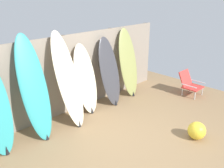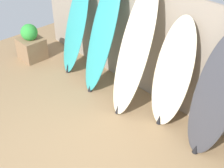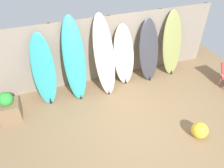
{
  "view_description": "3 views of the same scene",
  "coord_description": "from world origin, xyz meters",
  "px_view_note": "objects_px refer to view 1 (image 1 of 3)",
  "views": [
    {
      "loc": [
        -3.04,
        -2.51,
        2.73
      ],
      "look_at": [
        -0.01,
        0.52,
        1.09
      ],
      "focal_mm": 40.0,
      "sensor_mm": 36.0,
      "label": 1
    },
    {
      "loc": [
        2.39,
        -1.38,
        3.11
      ],
      "look_at": [
        -0.04,
        0.89,
        0.83
      ],
      "focal_mm": 50.0,
      "sensor_mm": 36.0,
      "label": 2
    },
    {
      "loc": [
        -1.68,
        -2.95,
        3.72
      ],
      "look_at": [
        -0.46,
        0.47,
        0.92
      ],
      "focal_mm": 35.0,
      "sensor_mm": 36.0,
      "label": 3
    }
  ],
  "objects_px": {
    "surfboard_teal_1": "(34,88)",
    "surfboard_olive_5": "(128,63)",
    "beach_chair": "(189,83)",
    "surfboard_cream_3": "(86,80)",
    "beach_ball": "(197,131)",
    "surfboard_cream_2": "(68,80)",
    "surfboard_charcoal_4": "(110,72)"
  },
  "relations": [
    {
      "from": "surfboard_teal_1",
      "to": "surfboard_olive_5",
      "type": "distance_m",
      "value": 2.78
    },
    {
      "from": "beach_chair",
      "to": "surfboard_teal_1",
      "type": "bearing_deg",
      "value": 166.4
    },
    {
      "from": "surfboard_cream_3",
      "to": "beach_ball",
      "type": "bearing_deg",
      "value": -72.9
    },
    {
      "from": "surfboard_cream_2",
      "to": "surfboard_cream_3",
      "type": "xyz_separation_m",
      "value": [
        0.59,
        0.15,
        -0.18
      ]
    },
    {
      "from": "surfboard_charcoal_4",
      "to": "surfboard_teal_1",
      "type": "bearing_deg",
      "value": -178.85
    },
    {
      "from": "surfboard_teal_1",
      "to": "surfboard_olive_5",
      "type": "xyz_separation_m",
      "value": [
        2.78,
        0.09,
        -0.1
      ]
    },
    {
      "from": "surfboard_teal_1",
      "to": "surfboard_charcoal_4",
      "type": "bearing_deg",
      "value": 1.15
    },
    {
      "from": "surfboard_charcoal_4",
      "to": "beach_ball",
      "type": "bearing_deg",
      "value": -89.03
    },
    {
      "from": "surfboard_teal_1",
      "to": "beach_chair",
      "type": "height_order",
      "value": "surfboard_teal_1"
    },
    {
      "from": "surfboard_teal_1",
      "to": "surfboard_cream_3",
      "type": "bearing_deg",
      "value": 4.32
    },
    {
      "from": "surfboard_cream_2",
      "to": "surfboard_charcoal_4",
      "type": "relative_size",
      "value": 1.18
    },
    {
      "from": "surfboard_teal_1",
      "to": "surfboard_charcoal_4",
      "type": "relative_size",
      "value": 1.19
    },
    {
      "from": "surfboard_teal_1",
      "to": "surfboard_cream_3",
      "type": "height_order",
      "value": "surfboard_teal_1"
    },
    {
      "from": "surfboard_olive_5",
      "to": "beach_ball",
      "type": "relative_size",
      "value": 5.18
    },
    {
      "from": "surfboard_cream_3",
      "to": "surfboard_olive_5",
      "type": "relative_size",
      "value": 0.89
    },
    {
      "from": "beach_chair",
      "to": "surfboard_olive_5",
      "type": "bearing_deg",
      "value": 136.53
    },
    {
      "from": "surfboard_cream_3",
      "to": "beach_chair",
      "type": "xyz_separation_m",
      "value": [
        2.63,
        -1.21,
        -0.47
      ]
    },
    {
      "from": "surfboard_cream_3",
      "to": "beach_ball",
      "type": "distance_m",
      "value": 2.6
    },
    {
      "from": "surfboard_olive_5",
      "to": "surfboard_teal_1",
      "type": "bearing_deg",
      "value": -178.09
    },
    {
      "from": "surfboard_olive_5",
      "to": "beach_chair",
      "type": "relative_size",
      "value": 2.81
    },
    {
      "from": "surfboard_cream_2",
      "to": "surfboard_charcoal_4",
      "type": "xyz_separation_m",
      "value": [
        1.3,
        0.09,
        -0.14
      ]
    },
    {
      "from": "surfboard_cream_2",
      "to": "surfboard_cream_3",
      "type": "height_order",
      "value": "surfboard_cream_2"
    },
    {
      "from": "beach_ball",
      "to": "surfboard_olive_5",
      "type": "bearing_deg",
      "value": 73.73
    },
    {
      "from": "surfboard_cream_3",
      "to": "surfboard_olive_5",
      "type": "distance_m",
      "value": 1.45
    },
    {
      "from": "beach_chair",
      "to": "surfboard_cream_3",
      "type": "bearing_deg",
      "value": 157.32
    },
    {
      "from": "surfboard_cream_2",
      "to": "surfboard_olive_5",
      "type": "relative_size",
      "value": 1.09
    },
    {
      "from": "surfboard_cream_2",
      "to": "beach_chair",
      "type": "bearing_deg",
      "value": -18.2
    },
    {
      "from": "surfboard_charcoal_4",
      "to": "surfboard_cream_2",
      "type": "bearing_deg",
      "value": -175.96
    },
    {
      "from": "surfboard_charcoal_4",
      "to": "surfboard_olive_5",
      "type": "bearing_deg",
      "value": 3.96
    },
    {
      "from": "surfboard_cream_3",
      "to": "surfboard_charcoal_4",
      "type": "height_order",
      "value": "surfboard_charcoal_4"
    },
    {
      "from": "surfboard_cream_2",
      "to": "beach_ball",
      "type": "bearing_deg",
      "value": -59.48
    },
    {
      "from": "surfboard_cream_2",
      "to": "surfboard_olive_5",
      "type": "distance_m",
      "value": 2.04
    }
  ]
}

